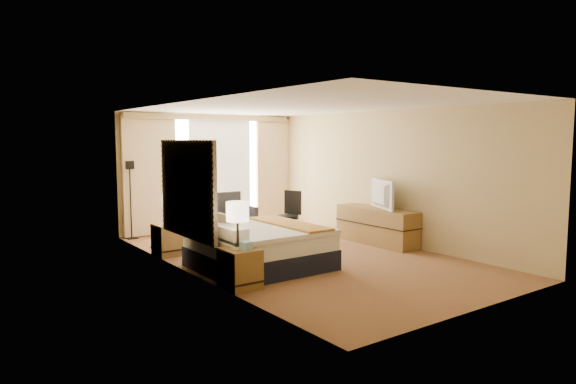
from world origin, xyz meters
TOP-DOWN VIEW (x-y plane):
  - floor at (0.00, 0.00)m, footprint 4.20×7.00m
  - ceiling at (0.00, 0.00)m, footprint 4.20×7.00m
  - wall_back at (0.00, 3.50)m, footprint 4.20×0.02m
  - wall_front at (0.00, -3.50)m, footprint 4.20×0.02m
  - wall_left at (-2.10, 0.00)m, footprint 0.02×7.00m
  - wall_right at (2.10, 0.00)m, footprint 0.02×7.00m
  - headboard at (-2.06, 0.20)m, footprint 0.06×1.85m
  - nightstand_left at (-1.87, -1.05)m, footprint 0.45×0.52m
  - nightstand_right at (-1.87, 1.45)m, footprint 0.45×0.52m
  - media_dresser at (1.83, 0.00)m, footprint 0.50×1.80m
  - window at (0.25, 3.47)m, footprint 2.30×0.02m
  - curtains at (-0.00, 3.39)m, footprint 4.12×0.19m
  - bed at (-1.06, -0.28)m, footprint 1.91×1.74m
  - loveseat at (-0.31, 2.49)m, footprint 1.45×0.80m
  - floor_lamp at (-1.90, 3.30)m, footprint 0.20×0.20m
  - desk_chair at (0.67, 1.30)m, footprint 0.50×0.49m
  - lamp_left at (-1.91, -1.06)m, footprint 0.31×0.31m
  - lamp_right at (-1.82, 1.47)m, footprint 0.25×0.25m
  - tissue_box at (-1.85, -1.18)m, footprint 0.15×0.15m
  - telephone at (-1.75, 1.36)m, footprint 0.23×0.20m
  - television at (1.78, -0.06)m, footprint 0.50×0.95m

SIDE VIEW (x-z plane):
  - floor at x=0.00m, z-range -0.01..0.01m
  - nightstand_left at x=-1.87m, z-range 0.00..0.55m
  - nightstand_right at x=-1.87m, z-range 0.00..0.55m
  - loveseat at x=-0.31m, z-range -0.15..0.75m
  - bed at x=-1.06m, z-range -0.12..0.80m
  - media_dresser at x=1.83m, z-range 0.00..0.70m
  - desk_chair at x=0.67m, z-range -0.05..0.94m
  - telephone at x=-1.75m, z-range 0.55..0.63m
  - tissue_box at x=-1.85m, z-range 0.55..0.67m
  - lamp_right at x=-1.82m, z-range 0.69..1.22m
  - television at x=1.78m, z-range 0.70..1.26m
  - lamp_left at x=-1.91m, z-range 0.73..1.38m
  - floor_lamp at x=-1.90m, z-range 0.33..1.93m
  - headboard at x=-2.06m, z-range 0.53..2.03m
  - wall_back at x=0.00m, z-range 0.00..2.60m
  - wall_front at x=0.00m, z-range 0.00..2.60m
  - wall_left at x=-2.10m, z-range 0.00..2.60m
  - wall_right at x=2.10m, z-range 0.00..2.60m
  - window at x=0.25m, z-range 0.17..2.47m
  - curtains at x=0.00m, z-range 0.13..2.69m
  - ceiling at x=0.00m, z-range 2.59..2.61m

